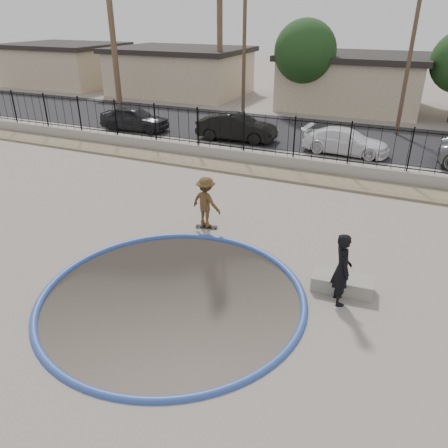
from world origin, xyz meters
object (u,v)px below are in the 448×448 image
car_a (135,118)px  skater (206,205)px  concrete_ledge (342,283)px  car_c (346,141)px  videographer (342,269)px  car_b (237,127)px  skateboard (207,226)px

car_a → skater: bearing=-141.2°
concrete_ledge → car_c: car_c is taller
videographer → car_b: 15.64m
car_a → car_b: 6.67m
skateboard → concrete_ledge: size_ratio=0.48×
concrete_ledge → videographer: bearing=-90.0°
skater → car_a: size_ratio=0.41×
concrete_ledge → car_b: 15.17m
skater → concrete_ledge: skater is taller
concrete_ledge → car_a: size_ratio=0.37×
skateboard → car_c: size_ratio=0.17×
concrete_ledge → car_b: (-8.32, 12.67, 0.58)m
videographer → car_b: videographer is taller
car_b → car_c: 6.15m
car_c → car_a: bearing=95.4°
car_b → car_c: (6.15, -0.05, -0.10)m
skateboard → car_c: 11.13m
skateboard → car_a: (-10.02, 10.40, 0.71)m
car_a → videographer: bearing=-135.7°
skater → concrete_ledge: size_ratio=1.10×
skater → videographer: 5.53m
skateboard → car_a: size_ratio=0.18×
videographer → car_a: 19.73m
skateboard → car_a: car_a is taller
skater → car_c: size_ratio=0.40×
car_a → car_c: 12.81m
skateboard → car_a: bearing=119.7°
videographer → skater: bearing=39.4°
car_a → car_c: car_a is taller
skateboard → videographer: bearing=-40.4°
skateboard → videographer: videographer is taller
concrete_ledge → car_a: car_a is taller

